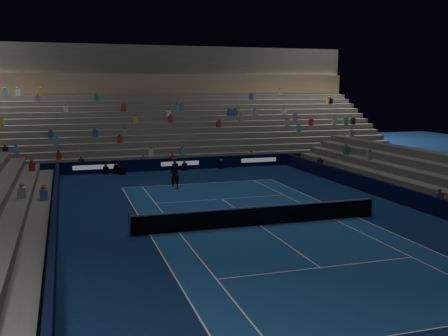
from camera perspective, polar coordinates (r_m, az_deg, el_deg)
ground at (r=25.87m, az=3.96°, el=-6.34°), size 90.00×90.00×0.00m
court_surface at (r=25.87m, az=3.96°, el=-6.33°), size 10.97×23.77×0.01m
sponsor_barrier_far at (r=43.20m, az=-4.91°, el=0.47°), size 44.00×0.25×1.00m
sponsor_barrier_east at (r=30.54m, az=21.24°, el=-3.61°), size 0.25×37.00×1.00m
sponsor_barrier_west at (r=24.11m, az=-18.24°, el=-6.68°), size 0.25×37.00×1.00m
grandstand_main at (r=52.07m, az=-7.17°, el=5.04°), size 44.00×15.20×11.20m
tennis_net at (r=25.74m, az=3.97°, el=-5.26°), size 12.90×0.10×1.10m
tennis_player at (r=35.07m, az=-5.45°, el=-0.92°), size 0.71×0.58×1.68m
broadcast_camera at (r=41.52m, az=-11.26°, el=-0.22°), size 0.70×1.06×0.68m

